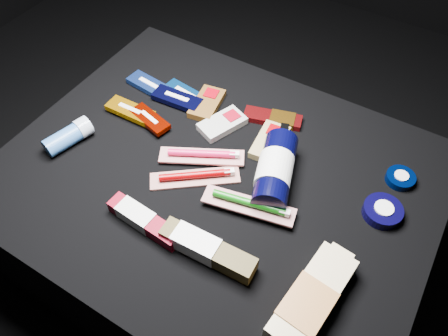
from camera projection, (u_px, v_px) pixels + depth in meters
The scene contains 21 objects.
ground at pixel (218, 254), 1.32m from camera, with size 3.00×3.00×0.00m, color black.
cloth_table at pixel (217, 219), 1.17m from camera, with size 0.98×0.78×0.40m, color black.
luna_bar_0 at pixel (186, 95), 1.17m from camera, with size 0.13×0.06×0.02m.
luna_bar_1 at pixel (150, 85), 1.19m from camera, with size 0.14×0.06×0.02m.
luna_bar_2 at pixel (177, 99), 1.15m from camera, with size 0.14×0.06×0.02m.
luna_bar_3 at pixel (130, 111), 1.12m from camera, with size 0.13×0.05×0.02m.
luna_bar_4 at pixel (150, 119), 1.10m from camera, with size 0.12×0.07×0.02m.
clif_bar_0 at pixel (208, 102), 1.15m from camera, with size 0.08×0.13×0.02m.
clif_bar_1 at pixel (224, 123), 1.10m from camera, with size 0.10×0.13×0.02m.
clif_bar_2 at pixel (271, 141), 1.06m from camera, with size 0.08×0.13×0.02m.
power_bar at pixel (276, 119), 1.11m from camera, with size 0.15×0.08×0.02m.
lotion_bottle at pixel (275, 171), 0.97m from camera, with size 0.13×0.25×0.08m.
cream_tin_upper at pixel (400, 178), 0.99m from camera, with size 0.07×0.07×0.02m.
cream_tin_lower at pixel (383, 211), 0.93m from camera, with size 0.08×0.08×0.03m.
bodywash_bottle at pixel (311, 300), 0.80m from camera, with size 0.10×0.23×0.05m.
deodorant_stick at pixel (69, 136), 1.05m from camera, with size 0.08×0.13×0.05m.
toothbrush_pack_0 at pixel (196, 177), 1.00m from camera, with size 0.19×0.16×0.02m.
toothbrush_pack_1 at pixel (203, 155), 1.03m from camera, with size 0.20×0.13×0.02m.
toothbrush_pack_2 at pixel (250, 205), 0.93m from camera, with size 0.21×0.09×0.02m.
toothpaste_carton_red at pixel (142, 219), 0.92m from camera, with size 0.18×0.05×0.03m.
toothpaste_carton_green at pixel (204, 248), 0.86m from camera, with size 0.20×0.05×0.04m.
Camera 1 is at (0.33, -0.52, 1.20)m, focal length 35.00 mm.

